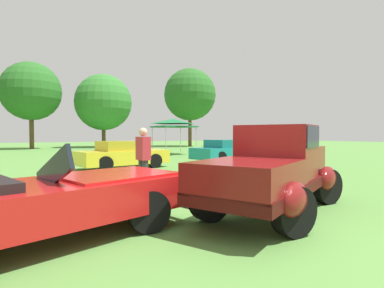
{
  "coord_description": "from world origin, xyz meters",
  "views": [
    {
      "loc": [
        -3.55,
        -3.9,
        1.52
      ],
      "look_at": [
        0.73,
        3.52,
        1.25
      ],
      "focal_mm": 28.6,
      "sensor_mm": 36.0,
      "label": 1
    }
  ],
  "objects_px": {
    "show_car_teal": "(226,151)",
    "feature_pickup_truck": "(275,168)",
    "show_car_yellow": "(123,155)",
    "spectator_near_truck": "(143,158)",
    "spectator_by_row": "(292,149)",
    "neighbor_convertible": "(44,201)",
    "canopy_tent_left_field": "(174,123)"
  },
  "relations": [
    {
      "from": "neighbor_convertible",
      "to": "canopy_tent_left_field",
      "type": "distance_m",
      "value": 19.04
    },
    {
      "from": "feature_pickup_truck",
      "to": "spectator_by_row",
      "type": "bearing_deg",
      "value": 39.47
    },
    {
      "from": "spectator_near_truck",
      "to": "canopy_tent_left_field",
      "type": "relative_size",
      "value": 0.61
    },
    {
      "from": "feature_pickup_truck",
      "to": "show_car_teal",
      "type": "xyz_separation_m",
      "value": [
        5.79,
        9.46,
        -0.27
      ]
    },
    {
      "from": "neighbor_convertible",
      "to": "show_car_yellow",
      "type": "bearing_deg",
      "value": 66.16
    },
    {
      "from": "show_car_teal",
      "to": "canopy_tent_left_field",
      "type": "distance_m",
      "value": 7.26
    },
    {
      "from": "spectator_by_row",
      "to": "neighbor_convertible",
      "type": "bearing_deg",
      "value": -156.51
    },
    {
      "from": "canopy_tent_left_field",
      "to": "show_car_yellow",
      "type": "bearing_deg",
      "value": -130.12
    },
    {
      "from": "canopy_tent_left_field",
      "to": "feature_pickup_truck",
      "type": "bearing_deg",
      "value": -110.11
    },
    {
      "from": "neighbor_convertible",
      "to": "spectator_near_truck",
      "type": "relative_size",
      "value": 2.86
    },
    {
      "from": "show_car_teal",
      "to": "spectator_near_truck",
      "type": "distance_m",
      "value": 9.71
    },
    {
      "from": "neighbor_convertible",
      "to": "show_car_teal",
      "type": "distance_m",
      "value": 13.35
    },
    {
      "from": "show_car_yellow",
      "to": "canopy_tent_left_field",
      "type": "distance_m",
      "value": 9.9
    },
    {
      "from": "spectator_near_truck",
      "to": "neighbor_convertible",
      "type": "bearing_deg",
      "value": -133.28
    },
    {
      "from": "show_car_teal",
      "to": "spectator_near_truck",
      "type": "height_order",
      "value": "spectator_near_truck"
    },
    {
      "from": "show_car_yellow",
      "to": "canopy_tent_left_field",
      "type": "bearing_deg",
      "value": 49.88
    },
    {
      "from": "canopy_tent_left_field",
      "to": "neighbor_convertible",
      "type": "bearing_deg",
      "value": -122.12
    },
    {
      "from": "spectator_near_truck",
      "to": "canopy_tent_left_field",
      "type": "bearing_deg",
      "value": 60.52
    },
    {
      "from": "show_car_teal",
      "to": "neighbor_convertible",
      "type": "bearing_deg",
      "value": -137.44
    },
    {
      "from": "show_car_yellow",
      "to": "neighbor_convertible",
      "type": "bearing_deg",
      "value": -113.84
    },
    {
      "from": "show_car_yellow",
      "to": "feature_pickup_truck",
      "type": "bearing_deg",
      "value": -88.51
    },
    {
      "from": "spectator_near_truck",
      "to": "spectator_by_row",
      "type": "distance_m",
      "value": 7.33
    },
    {
      "from": "feature_pickup_truck",
      "to": "spectator_near_truck",
      "type": "distance_m",
      "value": 3.46
    },
    {
      "from": "show_car_teal",
      "to": "feature_pickup_truck",
      "type": "bearing_deg",
      "value": -121.46
    },
    {
      "from": "show_car_yellow",
      "to": "spectator_near_truck",
      "type": "bearing_deg",
      "value": -102.31
    },
    {
      "from": "spectator_by_row",
      "to": "canopy_tent_left_field",
      "type": "bearing_deg",
      "value": 88.07
    },
    {
      "from": "canopy_tent_left_field",
      "to": "spectator_near_truck",
      "type": "bearing_deg",
      "value": -119.48
    },
    {
      "from": "spectator_by_row",
      "to": "spectator_near_truck",
      "type": "bearing_deg",
      "value": -167.85
    },
    {
      "from": "neighbor_convertible",
      "to": "show_car_yellow",
      "type": "relative_size",
      "value": 1.16
    },
    {
      "from": "show_car_yellow",
      "to": "spectator_by_row",
      "type": "xyz_separation_m",
      "value": [
        5.87,
        -4.4,
        0.31
      ]
    },
    {
      "from": "feature_pickup_truck",
      "to": "neighbor_convertible",
      "type": "distance_m",
      "value": 4.07
    },
    {
      "from": "neighbor_convertible",
      "to": "spectator_near_truck",
      "type": "bearing_deg",
      "value": 46.72
    }
  ]
}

